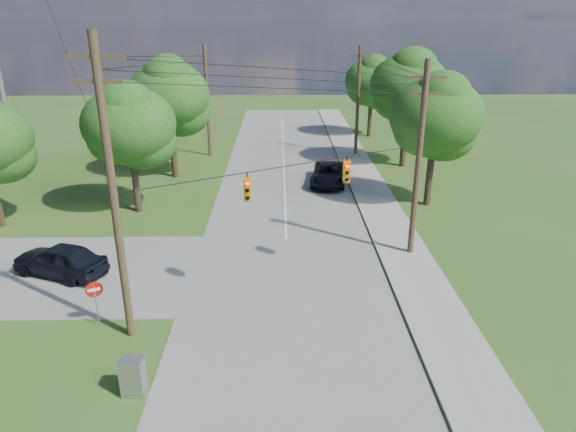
{
  "coord_description": "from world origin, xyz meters",
  "views": [
    {
      "loc": [
        1.66,
        -17.88,
        12.41
      ],
      "look_at": [
        2.03,
        5.0,
        3.47
      ],
      "focal_mm": 32.0,
      "sensor_mm": 36.0,
      "label": 1
    }
  ],
  "objects_px": {
    "pole_ne": "(419,159)",
    "do_not_enter_sign": "(95,294)",
    "control_cabinet": "(133,377)",
    "pole_sw": "(113,193)",
    "pole_north_e": "(358,101)",
    "car_cross_dark": "(60,260)",
    "car_main_north": "(329,174)",
    "pole_north_w": "(207,101)"
  },
  "relations": [
    {
      "from": "pole_ne",
      "to": "car_cross_dark",
      "type": "height_order",
      "value": "pole_ne"
    },
    {
      "from": "pole_ne",
      "to": "do_not_enter_sign",
      "type": "height_order",
      "value": "pole_ne"
    },
    {
      "from": "car_cross_dark",
      "to": "do_not_enter_sign",
      "type": "bearing_deg",
      "value": 56.87
    },
    {
      "from": "car_cross_dark",
      "to": "control_cabinet",
      "type": "relative_size",
      "value": 3.43
    },
    {
      "from": "car_cross_dark",
      "to": "control_cabinet",
      "type": "distance_m",
      "value": 10.85
    },
    {
      "from": "pole_north_e",
      "to": "car_main_north",
      "type": "height_order",
      "value": "pole_north_e"
    },
    {
      "from": "pole_north_w",
      "to": "pole_sw",
      "type": "bearing_deg",
      "value": -89.23
    },
    {
      "from": "pole_north_e",
      "to": "car_main_north",
      "type": "distance_m",
      "value": 10.66
    },
    {
      "from": "pole_north_e",
      "to": "control_cabinet",
      "type": "bearing_deg",
      "value": -110.46
    },
    {
      "from": "pole_sw",
      "to": "do_not_enter_sign",
      "type": "bearing_deg",
      "value": 158.49
    },
    {
      "from": "car_main_north",
      "to": "control_cabinet",
      "type": "height_order",
      "value": "car_main_north"
    },
    {
      "from": "car_cross_dark",
      "to": "do_not_enter_sign",
      "type": "height_order",
      "value": "do_not_enter_sign"
    },
    {
      "from": "pole_sw",
      "to": "control_cabinet",
      "type": "xyz_separation_m",
      "value": [
        1.1,
        -3.64,
        -5.51
      ]
    },
    {
      "from": "pole_north_e",
      "to": "car_main_north",
      "type": "relative_size",
      "value": 1.76
    },
    {
      "from": "do_not_enter_sign",
      "to": "control_cabinet",
      "type": "bearing_deg",
      "value": -82.88
    },
    {
      "from": "pole_north_w",
      "to": "pole_ne",
      "type": "bearing_deg",
      "value": -57.71
    },
    {
      "from": "pole_ne",
      "to": "car_cross_dark",
      "type": "distance_m",
      "value": 19.16
    },
    {
      "from": "pole_sw",
      "to": "pole_north_e",
      "type": "relative_size",
      "value": 1.2
    },
    {
      "from": "pole_ne",
      "to": "car_main_north",
      "type": "relative_size",
      "value": 1.85
    },
    {
      "from": "pole_ne",
      "to": "pole_north_e",
      "type": "xyz_separation_m",
      "value": [
        -0.0,
        22.0,
        -0.34
      ]
    },
    {
      "from": "pole_north_w",
      "to": "do_not_enter_sign",
      "type": "bearing_deg",
      "value": -92.2
    },
    {
      "from": "pole_north_e",
      "to": "do_not_enter_sign",
      "type": "bearing_deg",
      "value": -117.37
    },
    {
      "from": "pole_north_e",
      "to": "control_cabinet",
      "type": "relative_size",
      "value": 6.94
    },
    {
      "from": "car_cross_dark",
      "to": "pole_sw",
      "type": "bearing_deg",
      "value": 63.76
    },
    {
      "from": "pole_north_e",
      "to": "do_not_enter_sign",
      "type": "xyz_separation_m",
      "value": [
        -15.02,
        -29.0,
        -3.54
      ]
    },
    {
      "from": "control_cabinet",
      "to": "pole_sw",
      "type": "bearing_deg",
      "value": 110.1
    },
    {
      "from": "pole_ne",
      "to": "car_cross_dark",
      "type": "xyz_separation_m",
      "value": [
        -18.47,
        -2.25,
        -4.59
      ]
    },
    {
      "from": "car_main_north",
      "to": "control_cabinet",
      "type": "bearing_deg",
      "value": -101.57
    },
    {
      "from": "do_not_enter_sign",
      "to": "car_main_north",
      "type": "bearing_deg",
      "value": 35.12
    },
    {
      "from": "pole_north_w",
      "to": "car_main_north",
      "type": "height_order",
      "value": "pole_north_w"
    },
    {
      "from": "pole_north_e",
      "to": "car_cross_dark",
      "type": "relative_size",
      "value": 2.02
    },
    {
      "from": "pole_ne",
      "to": "pole_north_e",
      "type": "height_order",
      "value": "pole_ne"
    },
    {
      "from": "car_cross_dark",
      "to": "pole_ne",
      "type": "bearing_deg",
      "value": 117.84
    },
    {
      "from": "car_cross_dark",
      "to": "car_main_north",
      "type": "xyz_separation_m",
      "value": [
        15.07,
        15.11,
        -0.06
      ]
    },
    {
      "from": "pole_north_e",
      "to": "do_not_enter_sign",
      "type": "relative_size",
      "value": 4.64
    },
    {
      "from": "car_main_north",
      "to": "do_not_enter_sign",
      "type": "height_order",
      "value": "do_not_enter_sign"
    },
    {
      "from": "car_cross_dark",
      "to": "car_main_north",
      "type": "height_order",
      "value": "car_cross_dark"
    },
    {
      "from": "pole_sw",
      "to": "control_cabinet",
      "type": "relative_size",
      "value": 8.33
    },
    {
      "from": "pole_north_e",
      "to": "pole_north_w",
      "type": "distance_m",
      "value": 13.9
    },
    {
      "from": "car_main_north",
      "to": "do_not_enter_sign",
      "type": "xyz_separation_m",
      "value": [
        -11.62,
        -19.87,
        0.77
      ]
    },
    {
      "from": "pole_north_e",
      "to": "pole_north_w",
      "type": "height_order",
      "value": "same"
    },
    {
      "from": "pole_north_w",
      "to": "control_cabinet",
      "type": "distance_m",
      "value": 33.57
    }
  ]
}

